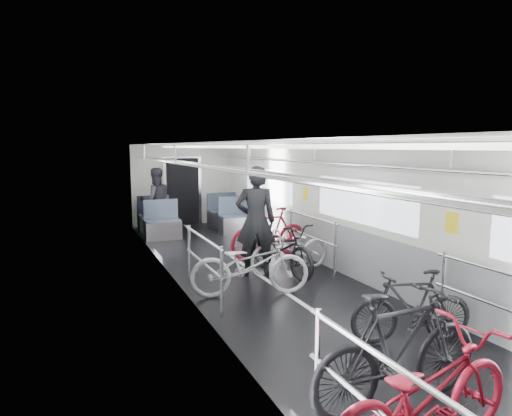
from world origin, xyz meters
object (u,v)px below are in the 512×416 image
Objects in this scene: bike_aisle at (281,248)px; bike_right_far at (270,233)px; bike_left_near at (424,396)px; bike_left_far at (250,265)px; person_standing at (256,221)px; bike_right_near at (412,307)px; bike_right_mid at (291,248)px; bike_left_mid at (399,350)px; person_seated at (156,201)px.

bike_right_far is at bearing 64.91° from bike_aisle.
bike_right_far is 0.95× the size of bike_aisle.
bike_right_far reaches higher than bike_left_near.
bike_left_far is 0.94× the size of person_standing.
person_standing is at bearing -15.10° from bike_left_near.
bike_right_near is 0.88× the size of bike_right_mid.
person_standing is (-0.47, 0.10, 0.51)m from bike_aisle.
bike_left_mid is 5.70m from bike_right_far.
person_seated reaches higher than bike_left_near.
person_seated is (-1.41, 4.95, 0.40)m from bike_aisle.
bike_aisle is (0.98, 0.93, -0.00)m from bike_left_far.
person_seated reaches higher than bike_right_far.
bike_right_far is (1.29, 2.13, 0.04)m from bike_left_far.
bike_left_near is 6.34m from bike_right_far.
person_seated is (-0.49, 9.30, 0.34)m from bike_left_mid.
bike_left_near reaches higher than bike_right_mid.
bike_right_near is (1.13, -2.37, -0.05)m from bike_left_far.
person_seated reaches higher than bike_aisle.
bike_aisle is at bearing -13.77° from bike_left_mid.
bike_aisle is 5.16m from person_seated.
bike_right_near is 3.50m from person_standing.
bike_right_mid is 0.90m from person_standing.
bike_right_near is (1.07, 1.06, -0.11)m from bike_left_mid.
bike_left_near reaches higher than bike_right_near.
bike_aisle is (0.92, 4.36, -0.06)m from bike_left_mid.
bike_right_near is 3.39m from bike_right_mid.
bike_aisle is (-0.31, -1.21, -0.04)m from bike_right_far.
bike_right_far is at bearing -165.72° from bike_right_near.
bike_right_far is 0.89× the size of person_standing.
bike_left_far is 1.27× the size of bike_right_near.
bike_right_far is (1.23, 5.56, -0.02)m from bike_left_mid.
bike_left_far is 1.35m from bike_aisle.
bike_right_mid is at bearing 9.44° from bike_aisle.
bike_aisle is at bearing -161.12° from bike_right_near.
bike_left_near is 5.24m from bike_right_mid.
bike_right_mid is at bearing -22.77° from bike_left_near.
person_seated is at bearing -168.26° from bike_right_mid.
bike_right_near reaches higher than bike_right_mid.
bike_left_far is at bearing -138.18° from bike_right_near.
bike_left_mid reaches higher than bike_right_mid.
person_seated is at bearing -62.27° from person_standing.
bike_left_near is 0.66m from bike_left_mid.
bike_right_far is at bearing -18.80° from bike_left_far.
person_standing is at bearing 95.59° from person_seated.
bike_right_far is (1.49, 6.16, 0.04)m from bike_left_near.
bike_left_far is at bearing 80.09° from person_standing.
bike_right_far reaches higher than bike_right_near.
bike_right_near is 4.51m from bike_right_far.
person_standing is at bearing -37.79° from bike_right_far.
bike_right_mid is 5.15m from person_seated.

